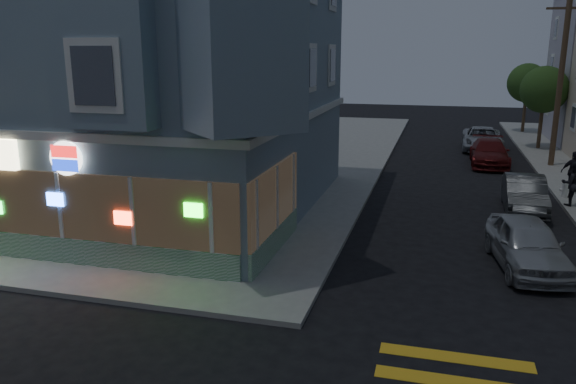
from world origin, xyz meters
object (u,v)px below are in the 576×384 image
at_px(utility_pole, 560,81).
at_px(parked_car_c, 489,153).
at_px(fire_hydrant, 565,189).
at_px(parked_car_d, 482,139).
at_px(traffic_signal, 210,138).
at_px(street_tree_far, 527,83).
at_px(pedestrian_b, 574,172).
at_px(parked_car_b, 524,194).
at_px(pedestrian_a, 573,184).
at_px(parked_car_a, 527,244).
at_px(street_tree_near, 544,90).

xyz_separation_m(utility_pole, parked_car_c, (-3.32, -0.22, -4.07)).
bearing_deg(fire_hydrant, parked_car_d, 102.11).
bearing_deg(parked_car_d, traffic_signal, -109.21).
bearing_deg(traffic_signal, fire_hydrant, 66.50).
bearing_deg(street_tree_far, pedestrian_b, -91.01).
relative_size(parked_car_b, fire_hydrant, 5.95).
bearing_deg(utility_pole, pedestrian_b, -91.42).
bearing_deg(pedestrian_a, fire_hydrant, -92.51).
bearing_deg(fire_hydrant, pedestrian_b, 66.91).
bearing_deg(street_tree_far, utility_pole, -90.82).
distance_m(parked_car_d, fire_hydrant, 12.88).
xyz_separation_m(utility_pole, traffic_signal, (-12.36, -19.14, -0.81)).
bearing_deg(street_tree_far, parked_car_a, -96.74).
distance_m(street_tree_near, street_tree_far, 8.00).
bearing_deg(street_tree_far, street_tree_near, -90.00).
bearing_deg(parked_car_d, parked_car_c, -87.96).
height_order(pedestrian_a, traffic_signal, traffic_signal).
distance_m(street_tree_far, parked_car_c, 15.00).
height_order(parked_car_b, fire_hydrant, parked_car_b).
bearing_deg(traffic_signal, parked_car_d, 91.44).
relative_size(pedestrian_a, parked_car_b, 0.42).
bearing_deg(parked_car_b, street_tree_far, 84.90).
bearing_deg(street_tree_near, street_tree_far, 90.00).
distance_m(pedestrian_a, parked_car_d, 14.21).
bearing_deg(utility_pole, traffic_signal, -122.84).
distance_m(pedestrian_b, parked_car_a, 10.62).
height_order(street_tree_near, parked_car_b, street_tree_near).
bearing_deg(street_tree_far, parked_car_c, -103.90).
height_order(pedestrian_a, parked_car_c, pedestrian_a).
distance_m(pedestrian_a, traffic_signal, 15.74).
bearing_deg(traffic_signal, pedestrian_b, 68.19).
height_order(utility_pole, fire_hydrant, utility_pole).
relative_size(parked_car_c, fire_hydrant, 6.85).
height_order(pedestrian_b, traffic_signal, traffic_signal).
bearing_deg(parked_car_c, fire_hydrant, -70.03).
distance_m(parked_car_c, parked_car_d, 5.20).
bearing_deg(parked_car_b, utility_pole, 76.68).
xyz_separation_m(parked_car_c, traffic_signal, (-9.04, -18.92, 3.26)).
distance_m(pedestrian_a, parked_car_c, 9.14).
height_order(pedestrian_b, parked_car_c, pedestrian_b).
bearing_deg(street_tree_near, parked_car_d, -164.14).
height_order(parked_car_c, traffic_signal, traffic_signal).
bearing_deg(parked_car_a, traffic_signal, -171.17).
relative_size(parked_car_b, traffic_signal, 0.77).
height_order(street_tree_near, traffic_signal, traffic_signal).
relative_size(street_tree_near, parked_car_c, 1.05).
distance_m(utility_pole, pedestrian_a, 9.74).
distance_m(utility_pole, traffic_signal, 22.80).
height_order(pedestrian_a, parked_car_a, pedestrian_a).
bearing_deg(parked_car_c, parked_car_b, -85.55).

